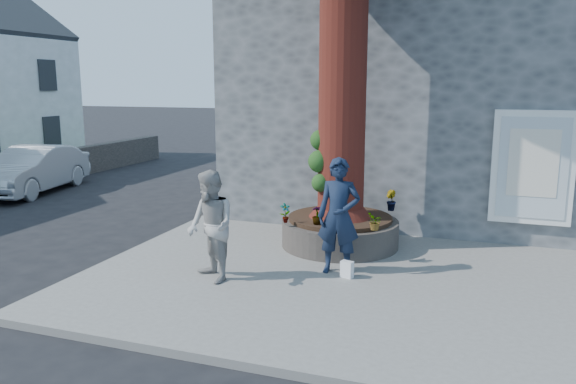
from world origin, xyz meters
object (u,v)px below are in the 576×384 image
(planter, at_px, (340,231))
(car_silver, at_px, (33,170))
(man, at_px, (339,216))
(woman, at_px, (211,226))

(planter, relative_size, car_silver, 0.54)
(planter, xyz_separation_m, man, (0.37, -1.58, 0.69))
(woman, bearing_deg, man, 68.50)
(planter, distance_m, woman, 3.09)
(planter, distance_m, car_silver, 10.74)
(man, xyz_separation_m, car_silver, (-10.72, 4.44, -0.40))
(planter, bearing_deg, man, -76.91)
(car_silver, bearing_deg, man, -33.47)
(woman, xyz_separation_m, car_silver, (-8.86, 5.50, -0.32))
(planter, xyz_separation_m, car_silver, (-10.35, 2.86, 0.29))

